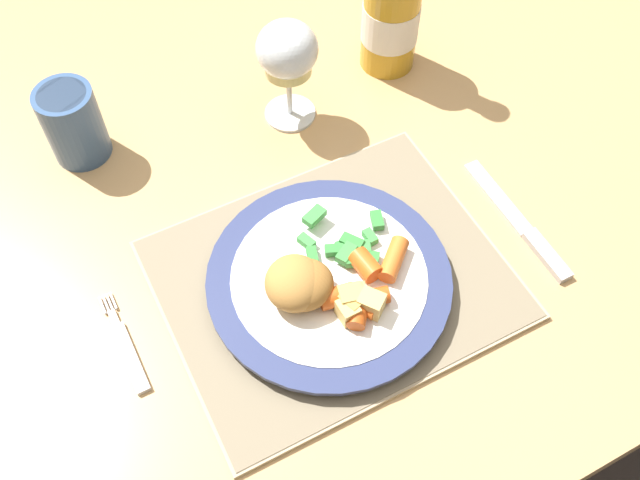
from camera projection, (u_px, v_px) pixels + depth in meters
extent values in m
plane|color=#383333|center=(303.00, 374.00, 1.50)|extent=(6.00, 6.00, 0.00)
cube|color=tan|center=(292.00, 146.00, 0.90)|extent=(1.31, 1.00, 0.04)
cube|color=tan|center=(450.00, 29.00, 1.58)|extent=(0.06, 0.06, 0.70)
cube|color=tan|center=(333.00, 280.00, 0.77)|extent=(0.36, 0.29, 0.01)
cube|color=#807259|center=(333.00, 278.00, 0.77)|extent=(0.35, 0.29, 0.00)
cylinder|color=white|center=(329.00, 282.00, 0.76)|extent=(0.21, 0.21, 0.01)
cylinder|color=navy|center=(329.00, 278.00, 0.75)|extent=(0.26, 0.26, 0.01)
cylinder|color=white|center=(329.00, 276.00, 0.74)|extent=(0.21, 0.21, 0.00)
ellipsoid|color=#A87033|center=(304.00, 285.00, 0.72)|extent=(0.07, 0.06, 0.04)
ellipsoid|color=#B77F3D|center=(295.00, 283.00, 0.71)|extent=(0.08, 0.08, 0.04)
cube|color=#338438|center=(347.00, 246.00, 0.76)|extent=(0.02, 0.02, 0.01)
cube|color=green|center=(358.00, 248.00, 0.76)|extent=(0.03, 0.02, 0.01)
cube|color=#338438|center=(352.00, 242.00, 0.76)|extent=(0.02, 0.03, 0.01)
cube|color=#338438|center=(334.00, 250.00, 0.76)|extent=(0.02, 0.02, 0.01)
cube|color=#338438|center=(367.00, 258.00, 0.75)|extent=(0.03, 0.03, 0.01)
cube|color=green|center=(367.00, 238.00, 0.77)|extent=(0.01, 0.02, 0.01)
cube|color=green|center=(346.00, 253.00, 0.75)|extent=(0.03, 0.02, 0.01)
cube|color=green|center=(314.00, 216.00, 0.77)|extent=(0.03, 0.02, 0.01)
cube|color=green|center=(306.00, 242.00, 0.76)|extent=(0.02, 0.02, 0.01)
cube|color=#338438|center=(377.00, 220.00, 0.78)|extent=(0.02, 0.02, 0.01)
cube|color=#338438|center=(356.00, 260.00, 0.75)|extent=(0.03, 0.02, 0.01)
cube|color=#338438|center=(312.00, 256.00, 0.75)|extent=(0.02, 0.02, 0.01)
cylinder|color=orange|center=(360.00, 302.00, 0.72)|extent=(0.03, 0.04, 0.02)
cylinder|color=#CC5119|center=(358.00, 312.00, 0.71)|extent=(0.04, 0.04, 0.02)
cylinder|color=#CC5119|center=(337.00, 296.00, 0.72)|extent=(0.04, 0.03, 0.02)
cylinder|color=orange|center=(366.00, 265.00, 0.74)|extent=(0.03, 0.03, 0.02)
cylinder|color=orange|center=(394.00, 259.00, 0.74)|extent=(0.05, 0.05, 0.02)
cylinder|color=#CC5119|center=(370.00, 298.00, 0.72)|extent=(0.04, 0.03, 0.02)
cube|color=silver|center=(130.00, 358.00, 0.72)|extent=(0.01, 0.08, 0.01)
cube|color=silver|center=(114.00, 318.00, 0.74)|extent=(0.01, 0.02, 0.01)
cube|color=silver|center=(113.00, 301.00, 0.75)|extent=(0.00, 0.02, 0.00)
cube|color=silver|center=(110.00, 302.00, 0.75)|extent=(0.00, 0.02, 0.00)
cube|color=silver|center=(106.00, 304.00, 0.75)|extent=(0.00, 0.02, 0.00)
cube|color=silver|center=(102.00, 306.00, 0.75)|extent=(0.00, 0.02, 0.00)
cube|color=silver|center=(498.00, 197.00, 0.83)|extent=(0.02, 0.12, 0.00)
cube|color=#B2B2B7|center=(547.00, 255.00, 0.78)|extent=(0.02, 0.07, 0.01)
cylinder|color=silver|center=(290.00, 113.00, 0.91)|extent=(0.06, 0.06, 0.00)
cylinder|color=silver|center=(289.00, 92.00, 0.88)|extent=(0.01, 0.01, 0.07)
ellipsoid|color=silver|center=(287.00, 49.00, 0.82)|extent=(0.07, 0.07, 0.07)
cylinder|color=#E0D684|center=(288.00, 62.00, 0.84)|extent=(0.06, 0.06, 0.03)
cylinder|color=gold|center=(391.00, 17.00, 0.90)|extent=(0.07, 0.07, 0.15)
cylinder|color=white|center=(390.00, 21.00, 0.91)|extent=(0.07, 0.07, 0.05)
cube|color=#DBB256|center=(359.00, 298.00, 0.72)|extent=(0.02, 0.03, 0.02)
cube|color=gold|center=(352.00, 303.00, 0.71)|extent=(0.03, 0.03, 0.02)
cube|color=#DBB256|center=(351.00, 298.00, 0.72)|extent=(0.03, 0.03, 0.02)
cube|color=#E5BC66|center=(348.00, 311.00, 0.71)|extent=(0.02, 0.02, 0.02)
cube|color=#E5BC66|center=(371.00, 304.00, 0.71)|extent=(0.03, 0.03, 0.02)
cylinder|color=#385684|center=(73.00, 124.00, 0.83)|extent=(0.07, 0.07, 0.10)
cylinder|color=#1E2F48|center=(62.00, 97.00, 0.80)|extent=(0.06, 0.06, 0.01)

